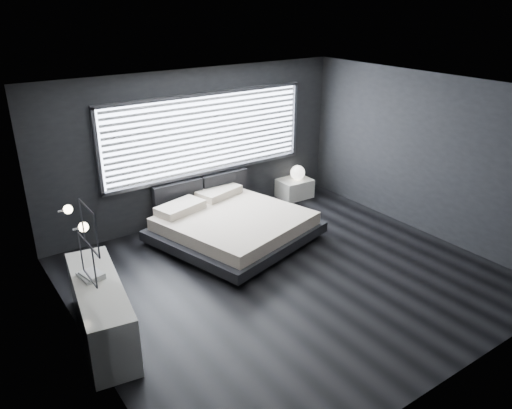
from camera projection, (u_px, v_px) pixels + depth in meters
room at (290, 191)px, 7.06m from camera, size 6.04×6.00×2.80m
window at (207, 134)px, 9.12m from camera, size 4.14×0.09×1.52m
headboard at (202, 190)px, 9.38m from camera, size 1.96×0.16×0.52m
sconce_near at (83, 227)px, 5.50m from camera, size 0.18×0.11×0.11m
sconce_far at (68, 209)px, 5.95m from camera, size 0.18×0.11×0.11m
wall_art_upper at (89, 228)px, 4.90m from camera, size 0.01×0.48×0.48m
wall_art_lower at (87, 260)px, 5.27m from camera, size 0.01×0.48×0.48m
bed at (233, 225)px, 8.65m from camera, size 2.89×2.81×0.61m
nightstand at (294, 188)px, 10.54m from camera, size 0.68×0.58×0.39m
orb_lamp at (298, 173)px, 10.39m from camera, size 0.30×0.30×0.30m
dresser at (101, 310)px, 6.14m from camera, size 0.82×1.97×0.76m
book_stack at (91, 275)px, 6.12m from camera, size 0.29×0.36×0.07m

